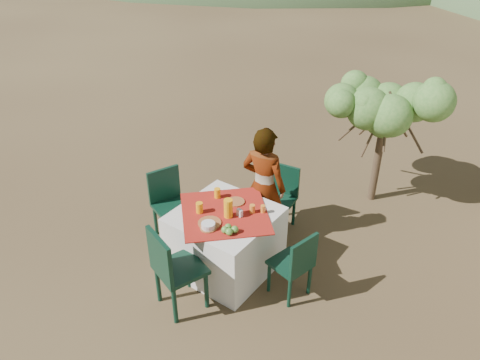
# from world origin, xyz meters

# --- Properties ---
(ground) EXTENTS (160.00, 160.00, 0.00)m
(ground) POSITION_xyz_m (0.00, 0.00, 0.00)
(ground) COLOR #382919
(ground) RESTS_ON ground
(table) EXTENTS (1.30, 1.30, 0.76)m
(table) POSITION_xyz_m (-0.00, 0.39, 0.38)
(table) COLOR silver
(table) RESTS_ON ground
(chair_far) EXTENTS (0.43, 0.43, 0.84)m
(chair_far) POSITION_xyz_m (0.08, 1.45, 0.47)
(chair_far) COLOR black
(chair_far) RESTS_ON ground
(chair_near) EXTENTS (0.58, 0.58, 0.98)m
(chair_near) POSITION_xyz_m (-0.03, -0.42, 0.55)
(chair_near) COLOR black
(chair_near) RESTS_ON ground
(chair_left) EXTENTS (0.53, 0.53, 0.90)m
(chair_left) POSITION_xyz_m (-0.94, 0.48, 0.50)
(chair_left) COLOR black
(chair_left) RESTS_ON ground
(chair_right) EXTENTS (0.46, 0.46, 0.82)m
(chair_right) POSITION_xyz_m (0.88, 0.45, 0.46)
(chair_right) COLOR black
(chair_right) RESTS_ON ground
(person) EXTENTS (0.60, 0.43, 1.53)m
(person) POSITION_xyz_m (0.05, 1.08, 0.77)
(person) COLOR #8C6651
(person) RESTS_ON ground
(shrub_tree) EXTENTS (1.40, 1.37, 1.64)m
(shrub_tree) POSITION_xyz_m (0.86, 2.81, 1.30)
(shrub_tree) COLOR #4F3C27
(shrub_tree) RESTS_ON ground
(plate_far) EXTENTS (0.20, 0.20, 0.01)m
(plate_far) POSITION_xyz_m (-0.02, 0.63, 0.77)
(plate_far) COLOR brown
(plate_far) RESTS_ON table
(plate_near) EXTENTS (0.25, 0.25, 0.01)m
(plate_near) POSITION_xyz_m (-0.01, 0.14, 0.77)
(plate_near) COLOR brown
(plate_near) RESTS_ON table
(glass_far) EXTENTS (0.07, 0.07, 0.12)m
(glass_far) POSITION_xyz_m (-0.25, 0.58, 0.82)
(glass_far) COLOR orange
(glass_far) RESTS_ON table
(glass_near) EXTENTS (0.08, 0.08, 0.12)m
(glass_near) POSITION_xyz_m (-0.22, 0.24, 0.82)
(glass_near) COLOR orange
(glass_near) RESTS_ON table
(juice_pitcher) EXTENTS (0.10, 0.10, 0.21)m
(juice_pitcher) POSITION_xyz_m (0.08, 0.36, 0.87)
(juice_pitcher) COLOR orange
(juice_pitcher) RESTS_ON table
(bowl_plate) EXTENTS (0.18, 0.18, 0.01)m
(bowl_plate) POSITION_xyz_m (0.03, 0.07, 0.77)
(bowl_plate) COLOR brown
(bowl_plate) RESTS_ON table
(white_bowl) EXTENTS (0.15, 0.15, 0.05)m
(white_bowl) POSITION_xyz_m (0.03, 0.07, 0.80)
(white_bowl) COLOR silver
(white_bowl) RESTS_ON bowl_plate
(jar_left) EXTENTS (0.06, 0.06, 0.10)m
(jar_left) POSITION_xyz_m (0.24, 0.57, 0.81)
(jar_left) COLOR orange
(jar_left) RESTS_ON table
(jar_right) EXTENTS (0.05, 0.05, 0.09)m
(jar_right) POSITION_xyz_m (0.33, 0.65, 0.81)
(jar_right) COLOR orange
(jar_right) RESTS_ON table
(napkin_holder) EXTENTS (0.07, 0.05, 0.09)m
(napkin_holder) POSITION_xyz_m (0.17, 0.44, 0.80)
(napkin_holder) COLOR silver
(napkin_holder) RESTS_ON table
(fruit_cluster) EXTENTS (0.15, 0.14, 0.08)m
(fruit_cluster) POSITION_xyz_m (0.25, 0.14, 0.80)
(fruit_cluster) COLOR #4E832F
(fruit_cluster) RESTS_ON table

